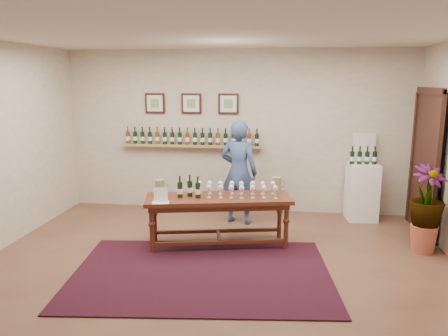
# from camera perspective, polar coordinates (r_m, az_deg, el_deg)

# --- Properties ---
(ground) EXTENTS (6.00, 6.00, 0.00)m
(ground) POSITION_cam_1_polar(r_m,az_deg,el_deg) (5.57, -1.14, -12.82)
(ground) COLOR brown
(ground) RESTS_ON ground
(room_shell) EXTENTS (6.00, 6.00, 6.00)m
(room_shell) POSITION_cam_1_polar(r_m,az_deg,el_deg) (7.09, 18.37, 1.40)
(room_shell) COLOR beige
(room_shell) RESTS_ON ground
(rug) EXTENTS (3.27, 2.36, 0.02)m
(rug) POSITION_cam_1_polar(r_m,az_deg,el_deg) (5.41, -2.95, -13.53)
(rug) COLOR #4A0D0D
(rug) RESTS_ON ground
(tasting_table) EXTENTS (2.08, 1.04, 0.71)m
(tasting_table) POSITION_cam_1_polar(r_m,az_deg,el_deg) (6.06, -0.71, -4.74)
(tasting_table) COLOR #421C10
(tasting_table) RESTS_ON ground
(table_glasses) EXTENTS (1.41, 0.45, 0.19)m
(table_glasses) POSITION_cam_1_polar(r_m,az_deg,el_deg) (6.05, 1.65, -2.77)
(table_glasses) COLOR silver
(table_glasses) RESTS_ON tasting_table
(table_bottles) EXTENTS (0.30, 0.18, 0.31)m
(table_bottles) POSITION_cam_1_polar(r_m,az_deg,el_deg) (6.00, -4.55, -2.35)
(table_bottles) COLOR black
(table_bottles) RESTS_ON tasting_table
(pitcher_left) EXTENTS (0.16, 0.16, 0.23)m
(pitcher_left) POSITION_cam_1_polar(r_m,az_deg,el_deg) (6.10, -8.36, -2.58)
(pitcher_left) COLOR olive
(pitcher_left) RESTS_ON tasting_table
(pitcher_right) EXTENTS (0.18, 0.18, 0.23)m
(pitcher_right) POSITION_cam_1_polar(r_m,az_deg,el_deg) (6.23, 6.90, -2.23)
(pitcher_right) COLOR olive
(pitcher_right) RESTS_ON tasting_table
(menu_card) EXTENTS (0.25, 0.20, 0.20)m
(menu_card) POSITION_cam_1_polar(r_m,az_deg,el_deg) (5.79, -8.25, -3.51)
(menu_card) COLOR silver
(menu_card) RESTS_ON tasting_table
(display_pedestal) EXTENTS (0.51, 0.51, 0.94)m
(display_pedestal) POSITION_cam_1_polar(r_m,az_deg,el_deg) (7.57, 17.55, -2.97)
(display_pedestal) COLOR white
(display_pedestal) RESTS_ON ground
(pedestal_bottles) EXTENTS (0.28, 0.10, 0.28)m
(pedestal_bottles) POSITION_cam_1_polar(r_m,az_deg,el_deg) (7.42, 17.75, 1.52)
(pedestal_bottles) COLOR black
(pedestal_bottles) RESTS_ON display_pedestal
(info_sign) EXTENTS (0.37, 0.05, 0.51)m
(info_sign) POSITION_cam_1_polar(r_m,az_deg,el_deg) (7.59, 17.80, 2.63)
(info_sign) COLOR silver
(info_sign) RESTS_ON display_pedestal
(potted_plant) EXTENTS (0.70, 0.70, 1.03)m
(potted_plant) POSITION_cam_1_polar(r_m,az_deg,el_deg) (6.42, 24.87, -4.89)
(potted_plant) COLOR #AA4F38
(potted_plant) RESTS_ON ground
(person) EXTENTS (0.69, 0.53, 1.67)m
(person) POSITION_cam_1_polar(r_m,az_deg,el_deg) (6.98, 1.94, -0.55)
(person) COLOR #344A7B
(person) RESTS_ON ground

